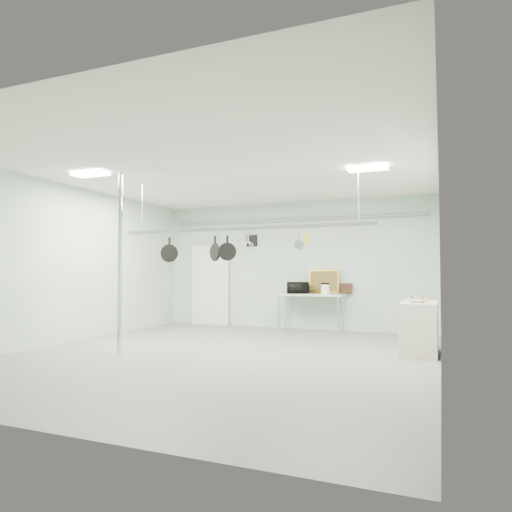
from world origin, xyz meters
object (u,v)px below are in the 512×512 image
at_px(pot_rack, 240,227).
at_px(side_cabinet, 419,328).
at_px(coffee_canister, 325,289).
at_px(skillet_left, 169,250).
at_px(skillet_mid, 215,248).
at_px(fruit_bowl, 417,300).
at_px(skillet_right, 227,248).
at_px(chrome_pole, 120,262).
at_px(microwave, 298,288).
at_px(prep_table, 311,297).

bearing_deg(pot_rack, side_cabinet, 20.45).
height_order(coffee_canister, skillet_left, skillet_left).
bearing_deg(pot_rack, skillet_mid, 180.00).
bearing_deg(skillet_mid, coffee_canister, 99.87).
bearing_deg(side_cabinet, coffee_canister, 136.40).
height_order(fruit_bowl, skillet_right, skillet_right).
bearing_deg(skillet_mid, fruit_bowl, 46.91).
bearing_deg(chrome_pole, microwave, 64.17).
bearing_deg(skillet_right, fruit_bowl, -9.75).
bearing_deg(skillet_right, side_cabinet, -6.74).
distance_m(fruit_bowl, skillet_left, 4.58).
relative_size(coffee_canister, skillet_mid, 0.51).
bearing_deg(skillet_left, chrome_pole, -129.35).
bearing_deg(microwave, skillet_right, 60.12).
bearing_deg(chrome_pole, pot_rack, 25.35).
bearing_deg(side_cabinet, pot_rack, -159.55).
xyz_separation_m(side_cabinet, microwave, (-2.85, 2.13, 0.59)).
bearing_deg(skillet_mid, prep_table, 106.88).
relative_size(pot_rack, coffee_canister, 21.04).
height_order(pot_rack, skillet_mid, pot_rack).
xyz_separation_m(chrome_pole, skillet_mid, (1.41, 0.90, 0.26)).
distance_m(skillet_left, skillet_mid, 0.98).
bearing_deg(coffee_canister, prep_table, 159.72).
relative_size(coffee_canister, skillet_right, 0.50).
bearing_deg(chrome_pole, skillet_mid, 32.60).
bearing_deg(coffee_canister, skillet_left, -125.62).
bearing_deg(skillet_left, fruit_bowl, -2.09).
bearing_deg(prep_table, chrome_pole, -118.71).
bearing_deg(skillet_right, chrome_pole, -177.21).
relative_size(microwave, skillet_mid, 1.14).
relative_size(fruit_bowl, skillet_right, 0.73).
distance_m(chrome_pole, prep_table, 4.85).
relative_size(side_cabinet, coffee_canister, 5.26).
height_order(chrome_pole, skillet_mid, chrome_pole).
bearing_deg(fruit_bowl, skillet_mid, -165.11).
relative_size(side_cabinet, pot_rack, 0.25).
distance_m(chrome_pole, skillet_left, 1.03).
xyz_separation_m(coffee_canister, skillet_left, (-2.26, -3.16, 0.83)).
distance_m(microwave, skillet_mid, 3.38).
distance_m(fruit_bowl, skillet_right, 3.43).
bearing_deg(fruit_bowl, chrome_pole, -159.46).
height_order(chrome_pole, side_cabinet, chrome_pole).
distance_m(pot_rack, skillet_left, 1.52).
height_order(prep_table, coffee_canister, coffee_canister).
relative_size(prep_table, coffee_canister, 7.01).
height_order(coffee_canister, skillet_right, skillet_right).
relative_size(chrome_pole, side_cabinet, 2.67).
bearing_deg(chrome_pole, skillet_right, 28.53).
distance_m(coffee_canister, skillet_mid, 3.51).
xyz_separation_m(pot_rack, microwave, (0.10, 3.23, -1.18)).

